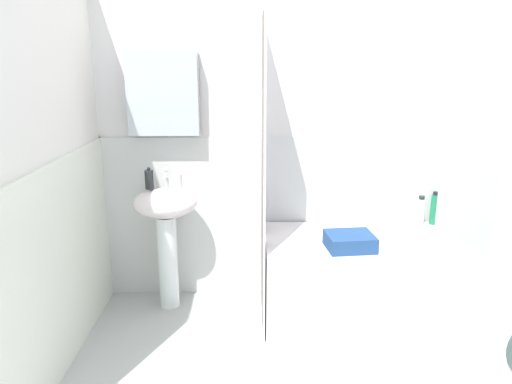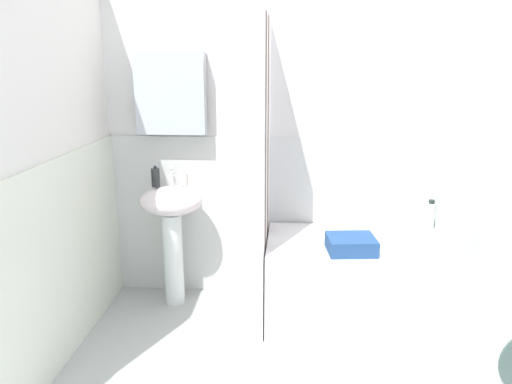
% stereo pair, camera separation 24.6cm
% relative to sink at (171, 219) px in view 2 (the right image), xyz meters
% --- Properties ---
extents(wall_back_tiled, '(3.60, 0.18, 2.40)m').
position_rel_sink_xyz_m(wall_back_tiled, '(1.00, 0.23, 0.50)').
color(wall_back_tiled, silver).
rests_on(wall_back_tiled, ground_plane).
extents(wall_left_tiled, '(0.07, 1.81, 2.40)m').
position_rel_sink_xyz_m(wall_left_tiled, '(-0.50, -0.69, 0.47)').
color(wall_left_tiled, silver).
rests_on(wall_left_tiled, ground_plane).
extents(sink, '(0.44, 0.34, 0.88)m').
position_rel_sink_xyz_m(sink, '(0.00, 0.00, 0.00)').
color(sink, white).
rests_on(sink, ground_plane).
extents(faucet, '(0.03, 0.12, 0.12)m').
position_rel_sink_xyz_m(faucet, '(-0.00, 0.08, 0.30)').
color(faucet, silver).
rests_on(faucet, sink).
extents(soap_dispenser, '(0.06, 0.06, 0.15)m').
position_rel_sink_xyz_m(soap_dispenser, '(-0.10, 0.01, 0.30)').
color(soap_dispenser, '#222527').
rests_on(soap_dispenser, sink).
extents(toothbrush_cup, '(0.06, 0.06, 0.09)m').
position_rel_sink_xyz_m(toothbrush_cup, '(0.08, 0.07, 0.28)').
color(toothbrush_cup, white).
rests_on(toothbrush_cup, sink).
extents(bathtub, '(1.51, 0.67, 0.57)m').
position_rel_sink_xyz_m(bathtub, '(1.44, -0.15, -0.36)').
color(bathtub, white).
rests_on(bathtub, ground_plane).
extents(shower_curtain, '(0.01, 0.67, 2.00)m').
position_rel_sink_xyz_m(shower_curtain, '(0.67, -0.15, 0.36)').
color(shower_curtain, white).
rests_on(shower_curtain, ground_plane).
extents(lotion_bottle, '(0.05, 0.05, 0.24)m').
position_rel_sink_xyz_m(lotion_bottle, '(2.10, 0.10, 0.04)').
color(lotion_bottle, '#33559B').
rests_on(lotion_bottle, bathtub).
extents(shampoo_bottle, '(0.07, 0.07, 0.20)m').
position_rel_sink_xyz_m(shampoo_bottle, '(1.99, 0.10, 0.02)').
color(shampoo_bottle, '#C7456E').
rests_on(shampoo_bottle, bathtub).
extents(body_wash_bottle, '(0.05, 0.05, 0.24)m').
position_rel_sink_xyz_m(body_wash_bottle, '(1.92, 0.14, 0.05)').
color(body_wash_bottle, '#1C7C4F').
rests_on(body_wash_bottle, bathtub).
extents(conditioner_bottle, '(0.06, 0.06, 0.22)m').
position_rel_sink_xyz_m(conditioner_bottle, '(1.81, 0.10, 0.04)').
color(conditioner_bottle, white).
rests_on(conditioner_bottle, bathtub).
extents(towel_folded, '(0.32, 0.27, 0.10)m').
position_rel_sink_xyz_m(towel_folded, '(1.22, -0.33, -0.02)').
color(towel_folded, navy).
rests_on(towel_folded, bathtub).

